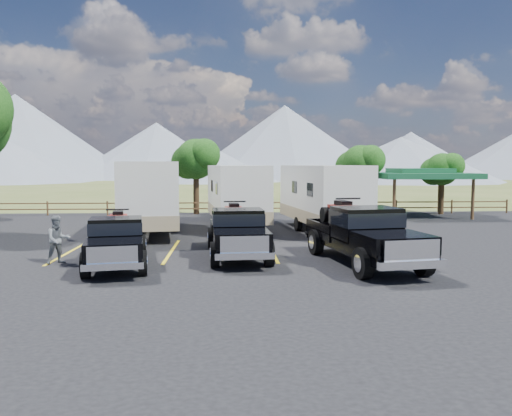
{
  "coord_description": "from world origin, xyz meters",
  "views": [
    {
      "loc": [
        0.32,
        -15.79,
        3.48
      ],
      "look_at": [
        1.46,
        5.69,
        1.6
      ],
      "focal_mm": 35.0,
      "sensor_mm": 36.0,
      "label": 1
    }
  ],
  "objects_px": {
    "pavilion": "(419,175)",
    "rig_right": "(363,233)",
    "trailer_right": "(322,197)",
    "rig_left": "(117,239)",
    "trailer_center": "(236,195)",
    "person_a": "(104,239)",
    "person_b": "(58,240)",
    "rig_center": "(237,231)",
    "trailer_left": "(150,196)"
  },
  "relations": [
    {
      "from": "pavilion",
      "to": "rig_right",
      "type": "bearing_deg",
      "value": -117.0
    },
    {
      "from": "pavilion",
      "to": "trailer_right",
      "type": "bearing_deg",
      "value": -136.83
    },
    {
      "from": "rig_left",
      "to": "trailer_center",
      "type": "relative_size",
      "value": 0.59
    },
    {
      "from": "person_a",
      "to": "rig_right",
      "type": "bearing_deg",
      "value": 170.51
    },
    {
      "from": "person_b",
      "to": "rig_center",
      "type": "bearing_deg",
      "value": -23.64
    },
    {
      "from": "trailer_left",
      "to": "person_b",
      "type": "xyz_separation_m",
      "value": [
        -1.98,
        -7.7,
        -1.03
      ]
    },
    {
      "from": "rig_right",
      "to": "trailer_left",
      "type": "distance_m",
      "value": 11.91
    },
    {
      "from": "rig_center",
      "to": "person_a",
      "type": "distance_m",
      "value": 4.83
    },
    {
      "from": "rig_center",
      "to": "trailer_center",
      "type": "relative_size",
      "value": 0.62
    },
    {
      "from": "pavilion",
      "to": "rig_center",
      "type": "distance_m",
      "value": 18.94
    },
    {
      "from": "trailer_left",
      "to": "trailer_center",
      "type": "height_order",
      "value": "trailer_left"
    },
    {
      "from": "person_b",
      "to": "trailer_left",
      "type": "bearing_deg",
      "value": 41.76
    },
    {
      "from": "trailer_center",
      "to": "pavilion",
      "type": "bearing_deg",
      "value": 18.0
    },
    {
      "from": "trailer_right",
      "to": "person_b",
      "type": "relative_size",
      "value": 5.84
    },
    {
      "from": "rig_right",
      "to": "person_a",
      "type": "bearing_deg",
      "value": 164.56
    },
    {
      "from": "trailer_center",
      "to": "person_a",
      "type": "xyz_separation_m",
      "value": [
        -4.87,
        -9.2,
        -0.97
      ]
    },
    {
      "from": "rig_right",
      "to": "person_b",
      "type": "height_order",
      "value": "rig_right"
    },
    {
      "from": "rig_left",
      "to": "trailer_left",
      "type": "xyz_separation_m",
      "value": [
        -0.12,
        8.06,
        0.98
      ]
    },
    {
      "from": "trailer_left",
      "to": "person_a",
      "type": "relative_size",
      "value": 6.44
    },
    {
      "from": "person_b",
      "to": "rig_right",
      "type": "bearing_deg",
      "value": -36.54
    },
    {
      "from": "pavilion",
      "to": "rig_left",
      "type": "xyz_separation_m",
      "value": [
        -16.54,
        -15.69,
        -1.86
      ]
    },
    {
      "from": "rig_center",
      "to": "rig_right",
      "type": "height_order",
      "value": "rig_right"
    },
    {
      "from": "person_b",
      "to": "pavilion",
      "type": "bearing_deg",
      "value": 5.61
    },
    {
      "from": "pavilion",
      "to": "trailer_left",
      "type": "relative_size",
      "value": 0.6
    },
    {
      "from": "trailer_center",
      "to": "person_a",
      "type": "bearing_deg",
      "value": -124.58
    },
    {
      "from": "person_a",
      "to": "person_b",
      "type": "relative_size",
      "value": 0.95
    },
    {
      "from": "rig_center",
      "to": "trailer_right",
      "type": "distance_m",
      "value": 8.16
    },
    {
      "from": "rig_left",
      "to": "rig_center",
      "type": "xyz_separation_m",
      "value": [
        4.14,
        1.48,
        0.08
      ]
    },
    {
      "from": "trailer_center",
      "to": "trailer_right",
      "type": "bearing_deg",
      "value": -28.67
    },
    {
      "from": "rig_center",
      "to": "rig_right",
      "type": "distance_m",
      "value": 4.63
    },
    {
      "from": "pavilion",
      "to": "trailer_left",
      "type": "distance_m",
      "value": 18.34
    },
    {
      "from": "rig_right",
      "to": "person_a",
      "type": "xyz_separation_m",
      "value": [
        -9.11,
        0.96,
        -0.26
      ]
    },
    {
      "from": "rig_right",
      "to": "person_b",
      "type": "relative_size",
      "value": 4.09
    },
    {
      "from": "rig_left",
      "to": "rig_center",
      "type": "bearing_deg",
      "value": 9.68
    },
    {
      "from": "pavilion",
      "to": "trailer_right",
      "type": "relative_size",
      "value": 0.63
    },
    {
      "from": "rig_right",
      "to": "person_a",
      "type": "height_order",
      "value": "rig_right"
    },
    {
      "from": "rig_right",
      "to": "trailer_left",
      "type": "relative_size",
      "value": 0.67
    },
    {
      "from": "trailer_center",
      "to": "person_b",
      "type": "height_order",
      "value": "trailer_center"
    },
    {
      "from": "pavilion",
      "to": "trailer_center",
      "type": "xyz_separation_m",
      "value": [
        -12.31,
        -5.67,
        -0.97
      ]
    },
    {
      "from": "rig_right",
      "to": "trailer_left",
      "type": "xyz_separation_m",
      "value": [
        -8.59,
        8.2,
        0.8
      ]
    },
    {
      "from": "trailer_left",
      "to": "trailer_right",
      "type": "xyz_separation_m",
      "value": [
        8.73,
        0.19,
        -0.09
      ]
    },
    {
      "from": "person_b",
      "to": "person_a",
      "type": "bearing_deg",
      "value": -16.5
    },
    {
      "from": "trailer_right",
      "to": "trailer_left",
      "type": "bearing_deg",
      "value": 173.38
    },
    {
      "from": "rig_right",
      "to": "trailer_right",
      "type": "xyz_separation_m",
      "value": [
        0.14,
        8.39,
        0.71
      ]
    },
    {
      "from": "rig_left",
      "to": "person_a",
      "type": "relative_size",
      "value": 3.59
    },
    {
      "from": "rig_right",
      "to": "trailer_center",
      "type": "xyz_separation_m",
      "value": [
        -4.25,
        10.16,
        0.71
      ]
    },
    {
      "from": "rig_right",
      "to": "trailer_left",
      "type": "bearing_deg",
      "value": 126.89
    },
    {
      "from": "rig_right",
      "to": "trailer_right",
      "type": "distance_m",
      "value": 8.42
    },
    {
      "from": "pavilion",
      "to": "trailer_left",
      "type": "height_order",
      "value": "trailer_left"
    },
    {
      "from": "person_a",
      "to": "trailer_center",
      "type": "bearing_deg",
      "value": -121.36
    }
  ]
}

